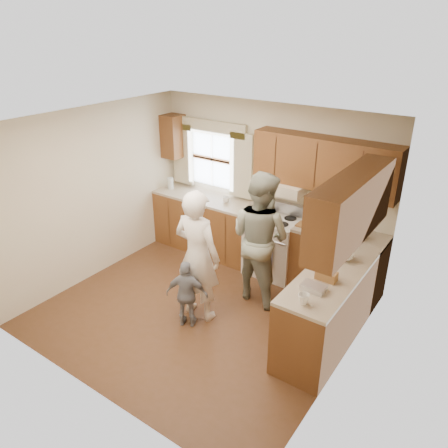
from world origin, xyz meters
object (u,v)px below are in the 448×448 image
Objects in this scene: woman_left at (197,256)px; child at (187,294)px; stove at (274,245)px; woman_right at (260,237)px.

woman_left is 0.49m from child.
stove is 1.58m from woman_left.
woman_left reaches higher than child.
child is (-0.40, -1.07, -0.46)m from woman_right.
stove is at bearing -69.24° from woman_right.
woman_right is 2.02× the size of child.
child is at bearing 78.54° from woman_right.
child is (0.02, -0.26, -0.42)m from woman_left.
woman_right is at bearing -78.13° from stove.
woman_left is at bearing -100.42° from stove.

